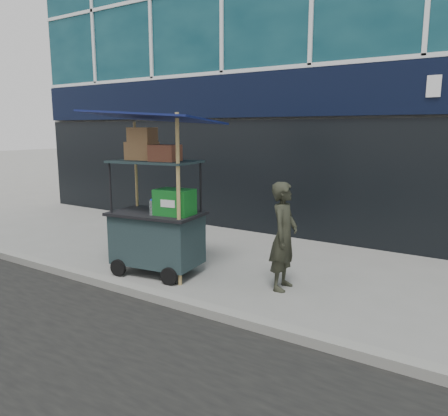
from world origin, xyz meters
The scene contains 4 objects.
ground centered at (0.00, 0.00, 0.00)m, with size 80.00×80.00×0.00m, color slate.
curb centered at (0.00, -0.20, 0.06)m, with size 80.00×0.18×0.12m, color gray.
vendor_cart centered at (-1.06, 0.67, 0.87)m, with size 2.00×1.54×2.49m.
vendor_man centered at (0.85, 1.12, 0.75)m, with size 0.55×0.36×1.51m, color #27291E.
Camera 1 is at (3.37, -4.22, 2.22)m, focal length 35.00 mm.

